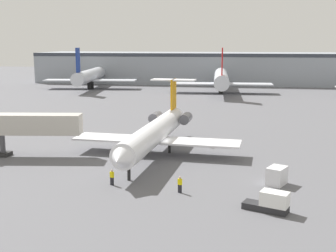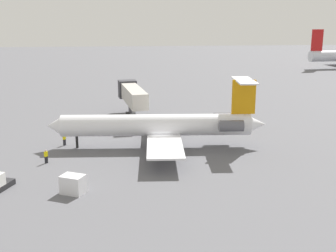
% 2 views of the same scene
% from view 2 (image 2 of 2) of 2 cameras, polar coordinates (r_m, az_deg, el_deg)
% --- Properties ---
extents(ground_plane, '(400.00, 400.00, 0.10)m').
position_cam_2_polar(ground_plane, '(59.25, -0.95, -2.96)').
color(ground_plane, '#5B5B60').
extents(regional_jet, '(22.63, 29.79, 9.20)m').
position_cam_2_polar(regional_jet, '(58.94, -0.80, 0.17)').
color(regional_jet, white).
rests_on(regional_jet, ground_plane).
extents(jet_bridge, '(15.06, 5.01, 5.91)m').
position_cam_2_polar(jet_bridge, '(75.90, -4.74, 4.16)').
color(jet_bridge, '#B7B2A8').
rests_on(jet_bridge, ground_plane).
extents(ground_crew_marshaller, '(0.48, 0.45, 1.69)m').
position_cam_2_polar(ground_crew_marshaller, '(55.16, -15.69, -3.85)').
color(ground_crew_marshaller, black).
rests_on(ground_crew_marshaller, ground_plane).
extents(ground_crew_loader, '(0.48, 0.42, 1.69)m').
position_cam_2_polar(ground_crew_loader, '(61.95, -13.43, -1.71)').
color(ground_crew_loader, black).
rests_on(ground_crew_loader, ground_plane).
extents(cargo_container_uld, '(2.48, 2.78, 1.90)m').
position_cam_2_polar(cargo_container_uld, '(45.42, -12.35, -7.47)').
color(cargo_container_uld, silver).
rests_on(cargo_container_uld, ground_plane).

